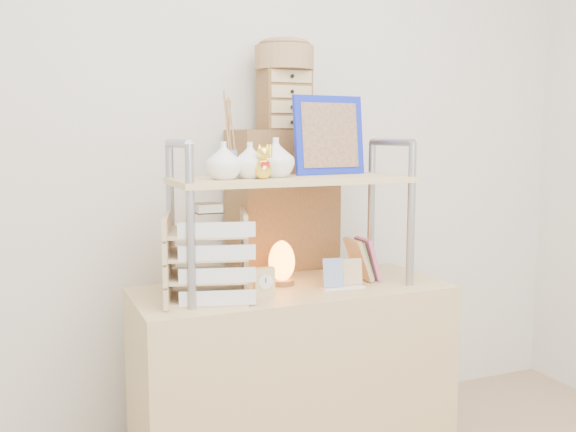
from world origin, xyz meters
name	(u,v)px	position (x,y,z in m)	size (l,w,h in m)	color
desk	(292,381)	(0.00, 1.20, 0.38)	(1.20, 0.50, 0.75)	tan
cabinet	(283,283)	(0.11, 1.57, 0.68)	(0.45, 0.24, 1.35)	brown
hutch	(284,174)	(-0.03, 1.21, 1.18)	(0.90, 0.34, 0.73)	#92959F
letter_tray	(208,262)	(-0.35, 1.15, 0.89)	(0.34, 0.33, 0.34)	tan
salt_lamp	(281,262)	(-0.02, 1.26, 0.84)	(0.11, 0.11, 0.17)	brown
desk_clock	(264,282)	(-0.15, 1.11, 0.80)	(0.08, 0.04, 0.11)	#DAB875
postcard_stand	(343,279)	(0.17, 1.11, 0.78)	(0.17, 0.06, 0.12)	white
drawer_chest	(285,100)	(0.11, 1.55, 1.48)	(0.20, 0.16, 0.25)	brown
woven_basket	(284,58)	(0.11, 1.55, 1.65)	(0.25, 0.25, 0.10)	olive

